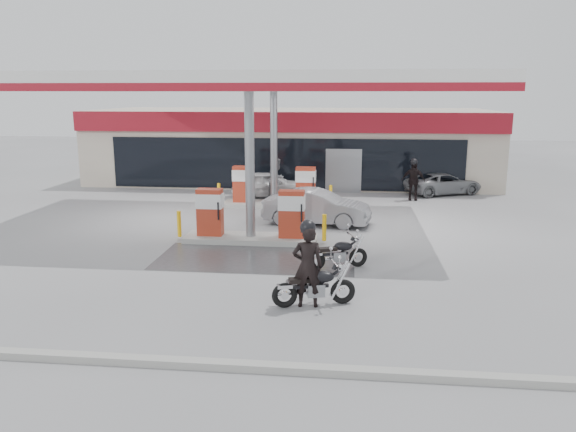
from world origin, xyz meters
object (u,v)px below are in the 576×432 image
object	(u,v)px
attendant	(277,180)
hatchback_silver	(317,207)
main_motorcycle	(315,287)
parked_car_right	(444,183)
biker_walking	(413,181)
parked_motorcycle	(338,254)
sedan_white	(270,184)
biker_main	(308,266)
pump_island_near	(251,221)
parked_car_left	(144,170)
pump_island_far	(274,191)

from	to	relation	value
attendant	hatchback_silver	size ratio (longest dim) A/B	0.50
main_motorcycle	parked_car_right	distance (m)	16.59
parked_car_right	biker_walking	bearing A→B (deg)	111.89
attendant	parked_motorcycle	bearing A→B (deg)	-138.65
sedan_white	parked_car_right	size ratio (longest dim) A/B	0.96
biker_walking	biker_main	bearing A→B (deg)	-100.97
biker_walking	pump_island_near	bearing A→B (deg)	-122.73
attendant	pump_island_near	bearing A→B (deg)	-155.40
hatchback_silver	parked_car_right	bearing A→B (deg)	-30.17
parked_motorcycle	biker_walking	distance (m)	11.41
parked_motorcycle	sedan_white	size ratio (longest dim) A/B	0.48
parked_motorcycle	parked_car_left	distance (m)	18.52
main_motorcycle	attendant	bearing A→B (deg)	84.79
parked_motorcycle	hatchback_silver	xyz separation A→B (m)	(-0.95, 5.47, 0.25)
pump_island_near	parked_car_right	size ratio (longest dim) A/B	1.34
parked_motorcycle	hatchback_silver	bearing A→B (deg)	77.92
hatchback_silver	parked_car_right	xyz separation A→B (m)	(5.90, 7.25, -0.13)
main_motorcycle	hatchback_silver	xyz separation A→B (m)	(-0.47, 8.42, 0.21)
biker_main	parked_motorcycle	xyz separation A→B (m)	(0.66, 3.01, -0.57)
parked_motorcycle	attendant	distance (m)	10.48
pump_island_far	parked_car_right	size ratio (longest dim) A/B	1.34
pump_island_far	biker_walking	distance (m)	6.66
main_motorcycle	biker_main	xyz separation A→B (m)	(-0.19, -0.06, 0.52)
parked_car_right	sedan_white	bearing A→B (deg)	77.20
parked_car_left	pump_island_far	bearing A→B (deg)	-132.19
pump_island_near	biker_main	world-z (taller)	biker_main
parked_motorcycle	hatchback_silver	distance (m)	5.56
pump_island_far	main_motorcycle	distance (m)	11.95
pump_island_near	biker_walking	distance (m)	10.33
parked_car_left	biker_walking	xyz separation A→B (m)	(14.48, -3.80, 0.23)
parked_motorcycle	biker_walking	xyz separation A→B (m)	(3.25, 10.92, 0.50)
attendant	parked_car_right	bearing A→B (deg)	-46.98
pump_island_near	biker_walking	bearing A→B (deg)	52.55
parked_car_right	attendant	bearing A→B (deg)	83.94
pump_island_far	parked_car_right	bearing A→B (deg)	26.63
hatchback_silver	parked_car_right	size ratio (longest dim) A/B	1.06
sedan_white	parked_car_right	bearing A→B (deg)	-88.45
pump_island_far	sedan_white	bearing A→B (deg)	102.82
main_motorcycle	pump_island_far	bearing A→B (deg)	85.81
pump_island_near	biker_walking	xyz separation A→B (m)	(6.28, 8.20, 0.21)
parked_motorcycle	parked_car_right	xyz separation A→B (m)	(4.95, 12.72, 0.11)
pump_island_far	sedan_white	world-z (taller)	pump_island_far
parked_car_right	hatchback_silver	bearing A→B (deg)	116.11
hatchback_silver	parked_motorcycle	bearing A→B (deg)	-161.24
main_motorcycle	biker_walking	distance (m)	14.37
main_motorcycle	pump_island_near	bearing A→B (deg)	97.69
hatchback_silver	biker_walking	bearing A→B (deg)	-28.66
biker_walking	parked_car_right	bearing A→B (deg)	51.40
biker_main	biker_walking	distance (m)	14.47
biker_main	sedan_white	xyz separation A→B (m)	(-2.87, 13.93, -0.36)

